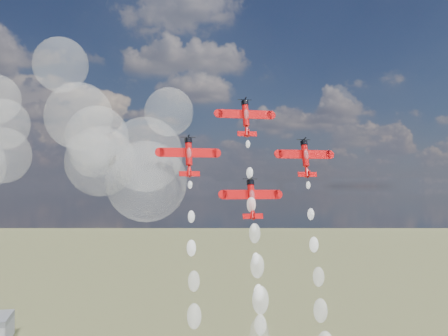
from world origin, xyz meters
name	(u,v)px	position (x,y,z in m)	size (l,w,h in m)	color
plane_lead	(246,117)	(-13.84, 10.05, 97.01)	(13.40, 5.04, 9.41)	red
plane_left	(189,156)	(-28.27, 7.58, 87.22)	(13.40, 5.04, 9.41)	red
plane_right	(305,157)	(0.59, 7.58, 87.22)	(13.40, 5.04, 9.41)	red
plane_slot	(251,198)	(-13.84, 5.11, 77.43)	(13.40, 5.04, 9.41)	red
drifted_smoke_cloud	(69,145)	(-56.03, 23.70, 90.63)	(67.73, 36.42, 46.77)	white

